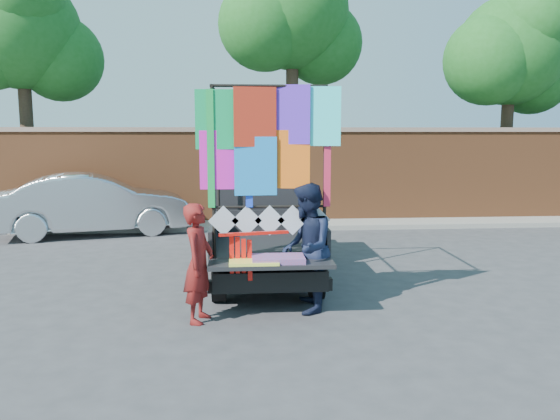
{
  "coord_description": "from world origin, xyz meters",
  "views": [
    {
      "loc": [
        -0.61,
        -7.82,
        2.46
      ],
      "look_at": [
        -0.01,
        -0.18,
        1.37
      ],
      "focal_mm": 35.0,
      "sensor_mm": 36.0,
      "label": 1
    }
  ],
  "objects": [
    {
      "name": "sedan",
      "position": [
        -4.08,
        5.64,
        0.74
      ],
      "size": [
        4.76,
        2.61,
        1.49
      ],
      "primitive_type": "imported",
      "rotation": [
        0.0,
        0.0,
        1.81
      ],
      "color": "silver",
      "rests_on": "ground"
    },
    {
      "name": "tree_left",
      "position": [
        -6.48,
        8.12,
        5.12
      ],
      "size": [
        4.2,
        3.3,
        7.05
      ],
      "color": "#38281C",
      "rests_on": "ground"
    },
    {
      "name": "tree_mid",
      "position": [
        1.02,
        8.12,
        5.7
      ],
      "size": [
        4.2,
        3.3,
        7.73
      ],
      "color": "#38281C",
      "rests_on": "ground"
    },
    {
      "name": "tree_right",
      "position": [
        7.52,
        8.12,
        4.75
      ],
      "size": [
        4.2,
        3.3,
        6.62
      ],
      "color": "#38281C",
      "rests_on": "ground"
    },
    {
      "name": "pickup_truck",
      "position": [
        -0.18,
        1.95,
        0.78
      ],
      "size": [
        1.96,
        4.92,
        3.1
      ],
      "color": "black",
      "rests_on": "ground"
    },
    {
      "name": "ground",
      "position": [
        0.0,
        0.0,
        0.0
      ],
      "size": [
        90.0,
        90.0,
        0.0
      ],
      "primitive_type": "plane",
      "color": "#38383A",
      "rests_on": "ground"
    },
    {
      "name": "man",
      "position": [
        0.33,
        -0.53,
        0.89
      ],
      "size": [
        0.77,
        0.94,
        1.78
      ],
      "primitive_type": "imported",
      "rotation": [
        0.0,
        0.0,
        -1.69
      ],
      "color": "#151C35",
      "rests_on": "ground"
    },
    {
      "name": "curb",
      "position": [
        0.0,
        6.3,
        0.06
      ],
      "size": [
        30.0,
        1.2,
        0.12
      ],
      "primitive_type": "cube",
      "color": "gray",
      "rests_on": "ground"
    },
    {
      "name": "streamer_bundle",
      "position": [
        -0.5,
        -0.7,
        0.94
      ],
      "size": [
        0.94,
        0.22,
        0.65
      ],
      "color": "red",
      "rests_on": "ground"
    },
    {
      "name": "woman",
      "position": [
        -1.12,
        -0.84,
        0.78
      ],
      "size": [
        0.5,
        0.65,
        1.57
      ],
      "primitive_type": "imported",
      "rotation": [
        0.0,
        0.0,
        1.32
      ],
      "color": "maroon",
      "rests_on": "ground"
    },
    {
      "name": "brick_wall",
      "position": [
        0.0,
        7.0,
        1.33
      ],
      "size": [
        30.0,
        0.45,
        2.61
      ],
      "color": "brown",
      "rests_on": "ground"
    }
  ]
}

